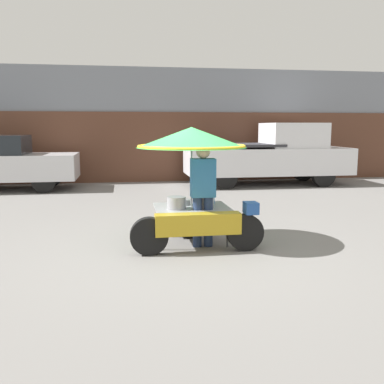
{
  "coord_description": "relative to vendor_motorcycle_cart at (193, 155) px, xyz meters",
  "views": [
    {
      "loc": [
        -1.02,
        -6.43,
        1.9
      ],
      "look_at": [
        0.08,
        0.34,
        0.85
      ],
      "focal_mm": 40.0,
      "sensor_mm": 36.0,
      "label": 1
    }
  ],
  "objects": [
    {
      "name": "vendor_motorcycle_cart",
      "position": [
        0.0,
        0.0,
        0.0
      ],
      "size": [
        2.05,
        1.78,
        1.89
      ],
      "color": "black",
      "rests_on": "ground"
    },
    {
      "name": "shopfront_building",
      "position": [
        -0.08,
        9.14,
        0.49
      ],
      "size": [
        28.0,
        2.06,
        3.9
      ],
      "color": "gray",
      "rests_on": "ground"
    },
    {
      "name": "pickup_truck",
      "position": [
        3.73,
        6.73,
        -0.48
      ],
      "size": [
        5.34,
        1.86,
        2.02
      ],
      "color": "black",
      "rests_on": "ground"
    },
    {
      "name": "ground_plane",
      "position": [
        -0.08,
        -0.31,
        -1.45
      ],
      "size": [
        36.0,
        36.0,
        0.0
      ],
      "primitive_type": "plane",
      "color": "slate"
    },
    {
      "name": "vendor_person",
      "position": [
        0.13,
        -0.21,
        -0.53
      ],
      "size": [
        0.38,
        0.22,
        1.62
      ],
      "color": "navy",
      "rests_on": "ground"
    }
  ]
}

